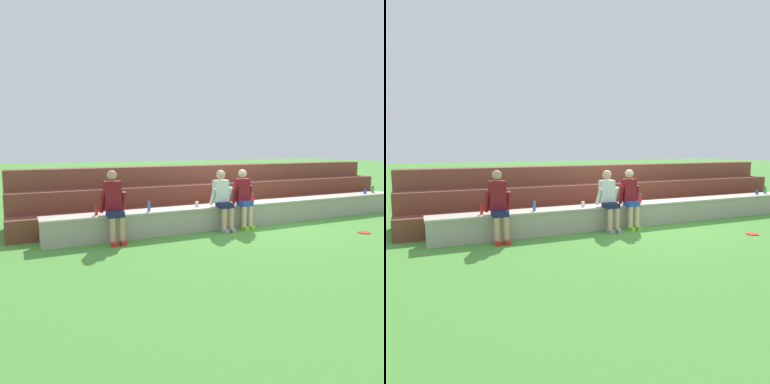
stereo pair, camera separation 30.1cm
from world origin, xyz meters
TOP-DOWN VIEW (x-y plane):
  - ground_plane at (0.00, 0.00)m, footprint 80.00×80.00m
  - stone_seating_wall at (0.00, 0.27)m, footprint 9.78×0.57m
  - brick_bleachers at (0.00, 1.71)m, footprint 10.97×1.72m
  - person_far_left at (-3.50, -0.00)m, footprint 0.51×0.59m
  - person_left_of_center at (-0.99, -0.01)m, footprint 0.51×0.59m
  - person_center at (-0.43, -0.02)m, footprint 0.50×0.48m
  - water_bottle_near_right at (-3.80, 0.23)m, footprint 0.06×0.06m
  - water_bottle_center_gap at (4.40, 0.32)m, footprint 0.08×0.08m
  - water_bottle_mid_left at (0.04, 0.29)m, footprint 0.07×0.07m
  - water_bottle_mid_right at (-2.69, 0.22)m, footprint 0.06×0.06m
  - plastic_cup_left_end at (3.98, 0.24)m, footprint 0.08×0.08m
  - plastic_cup_middle at (-1.50, 0.30)m, footprint 0.08×0.08m
  - frisbee at (1.69, -1.64)m, footprint 0.26×0.26m

SIDE VIEW (x-z plane):
  - ground_plane at x=0.00m, z-range 0.00..0.00m
  - frisbee at x=1.69m, z-range 0.00..0.02m
  - stone_seating_wall at x=0.00m, z-range 0.02..0.56m
  - brick_bleachers at x=0.00m, z-range -0.15..1.23m
  - plastic_cup_middle at x=-1.50m, z-range 0.54..0.65m
  - plastic_cup_left_end at x=3.98m, z-range 0.54..0.66m
  - water_bottle_center_gap at x=4.40m, z-range 0.53..0.74m
  - water_bottle_mid_left at x=0.04m, z-range 0.53..0.75m
  - water_bottle_mid_right at x=-2.69m, z-range 0.53..0.76m
  - water_bottle_near_right at x=-3.80m, z-range 0.53..0.76m
  - person_left_of_center at x=-0.99m, z-range 0.05..1.43m
  - person_center at x=-0.43m, z-range 0.05..1.43m
  - person_far_left at x=-3.50m, z-range 0.05..1.48m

